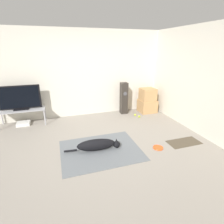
{
  "coord_description": "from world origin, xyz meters",
  "views": [
    {
      "loc": [
        -0.68,
        -3.22,
        2.03
      ],
      "look_at": [
        0.64,
        0.85,
        0.45
      ],
      "focal_mm": 28.0,
      "sensor_mm": 36.0,
      "label": 1
    }
  ],
  "objects_px": {
    "cardboard_box_upper": "(148,95)",
    "tv": "(20,98)",
    "dog": "(98,145)",
    "game_console": "(24,123)",
    "floor_speaker": "(124,98)",
    "tv_stand": "(22,111)",
    "tennis_ball_by_boxes": "(139,117)",
    "cardboard_box_lower": "(147,106)",
    "frisbee": "(158,148)",
    "tennis_ball_near_speaker": "(135,115)"
  },
  "relations": [
    {
      "from": "frisbee",
      "to": "cardboard_box_upper",
      "type": "xyz_separation_m",
      "value": [
        0.86,
        2.1,
        0.59
      ]
    },
    {
      "from": "cardboard_box_upper",
      "to": "tennis_ball_near_speaker",
      "type": "relative_size",
      "value": 6.98
    },
    {
      "from": "tv_stand",
      "to": "frisbee",
      "type": "bearing_deg",
      "value": -37.61
    },
    {
      "from": "dog",
      "to": "tv",
      "type": "bearing_deg",
      "value": 130.77
    },
    {
      "from": "tennis_ball_near_speaker",
      "to": "floor_speaker",
      "type": "bearing_deg",
      "value": 126.02
    },
    {
      "from": "dog",
      "to": "game_console",
      "type": "distance_m",
      "value": 2.53
    },
    {
      "from": "game_console",
      "to": "frisbee",
      "type": "bearing_deg",
      "value": -37.23
    },
    {
      "from": "tennis_ball_near_speaker",
      "to": "frisbee",
      "type": "bearing_deg",
      "value": -100.17
    },
    {
      "from": "tv",
      "to": "tennis_ball_near_speaker",
      "type": "distance_m",
      "value": 3.34
    },
    {
      "from": "dog",
      "to": "cardboard_box_lower",
      "type": "height_order",
      "value": "cardboard_box_lower"
    },
    {
      "from": "tv_stand",
      "to": "cardboard_box_lower",
      "type": "bearing_deg",
      "value": -1.81
    },
    {
      "from": "floor_speaker",
      "to": "tv",
      "type": "bearing_deg",
      "value": -180.0
    },
    {
      "from": "floor_speaker",
      "to": "game_console",
      "type": "height_order",
      "value": "floor_speaker"
    },
    {
      "from": "tv_stand",
      "to": "tennis_ball_by_boxes",
      "type": "bearing_deg",
      "value": -8.99
    },
    {
      "from": "cardboard_box_upper",
      "to": "tv_stand",
      "type": "relative_size",
      "value": 0.39
    },
    {
      "from": "frisbee",
      "to": "floor_speaker",
      "type": "height_order",
      "value": "floor_speaker"
    },
    {
      "from": "dog",
      "to": "tv",
      "type": "xyz_separation_m",
      "value": [
        -1.65,
        1.92,
        0.64
      ]
    },
    {
      "from": "dog",
      "to": "game_console",
      "type": "height_order",
      "value": "dog"
    },
    {
      "from": "tv",
      "to": "tv_stand",
      "type": "bearing_deg",
      "value": -90.0
    },
    {
      "from": "cardboard_box_lower",
      "to": "dog",
      "type": "bearing_deg",
      "value": -139.91
    },
    {
      "from": "floor_speaker",
      "to": "tennis_ball_by_boxes",
      "type": "relative_size",
      "value": 15.25
    },
    {
      "from": "frisbee",
      "to": "cardboard_box_upper",
      "type": "bearing_deg",
      "value": 67.68
    },
    {
      "from": "dog",
      "to": "frisbee",
      "type": "bearing_deg",
      "value": -14.44
    },
    {
      "from": "frisbee",
      "to": "cardboard_box_lower",
      "type": "bearing_deg",
      "value": 67.39
    },
    {
      "from": "floor_speaker",
      "to": "tennis_ball_by_boxes",
      "type": "distance_m",
      "value": 0.77
    },
    {
      "from": "tv_stand",
      "to": "tv",
      "type": "relative_size",
      "value": 1.13
    },
    {
      "from": "tv_stand",
      "to": "tv",
      "type": "distance_m",
      "value": 0.37
    },
    {
      "from": "cardboard_box_upper",
      "to": "tv",
      "type": "xyz_separation_m",
      "value": [
        -3.76,
        0.14,
        0.17
      ]
    },
    {
      "from": "tennis_ball_by_boxes",
      "to": "floor_speaker",
      "type": "bearing_deg",
      "value": 121.06
    },
    {
      "from": "tv_stand",
      "to": "dog",
      "type": "bearing_deg",
      "value": -49.19
    },
    {
      "from": "cardboard_box_lower",
      "to": "tv_stand",
      "type": "distance_m",
      "value": 3.79
    },
    {
      "from": "frisbee",
      "to": "tennis_ball_near_speaker",
      "type": "distance_m",
      "value": 1.92
    },
    {
      "from": "dog",
      "to": "tennis_ball_near_speaker",
      "type": "bearing_deg",
      "value": 44.57
    },
    {
      "from": "cardboard_box_lower",
      "to": "frisbee",
      "type": "bearing_deg",
      "value": -112.61
    },
    {
      "from": "dog",
      "to": "cardboard_box_upper",
      "type": "distance_m",
      "value": 2.8
    },
    {
      "from": "dog",
      "to": "tv",
      "type": "relative_size",
      "value": 1.1
    },
    {
      "from": "cardboard_box_upper",
      "to": "tennis_ball_near_speaker",
      "type": "bearing_deg",
      "value": -157.98
    },
    {
      "from": "dog",
      "to": "cardboard_box_lower",
      "type": "relative_size",
      "value": 2.18
    },
    {
      "from": "dog",
      "to": "tennis_ball_near_speaker",
      "type": "relative_size",
      "value": 17.7
    },
    {
      "from": "cardboard_box_upper",
      "to": "floor_speaker",
      "type": "relative_size",
      "value": 0.46
    },
    {
      "from": "cardboard_box_upper",
      "to": "tv",
      "type": "relative_size",
      "value": 0.44
    },
    {
      "from": "floor_speaker",
      "to": "game_console",
      "type": "relative_size",
      "value": 2.97
    },
    {
      "from": "tv_stand",
      "to": "game_console",
      "type": "relative_size",
      "value": 3.53
    },
    {
      "from": "cardboard_box_lower",
      "to": "tv_stand",
      "type": "xyz_separation_m",
      "value": [
        -3.78,
        0.12,
        0.2
      ]
    },
    {
      "from": "frisbee",
      "to": "tv_stand",
      "type": "bearing_deg",
      "value": 142.39
    },
    {
      "from": "dog",
      "to": "cardboard_box_upper",
      "type": "bearing_deg",
      "value": 40.07
    },
    {
      "from": "frisbee",
      "to": "tennis_ball_near_speaker",
      "type": "height_order",
      "value": "tennis_ball_near_speaker"
    },
    {
      "from": "cardboard_box_lower",
      "to": "tennis_ball_by_boxes",
      "type": "bearing_deg",
      "value": -140.13
    },
    {
      "from": "cardboard_box_lower",
      "to": "game_console",
      "type": "xyz_separation_m",
      "value": [
        -3.8,
        0.1,
        -0.16
      ]
    },
    {
      "from": "dog",
      "to": "tennis_ball_near_speaker",
      "type": "distance_m",
      "value": 2.23
    }
  ]
}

